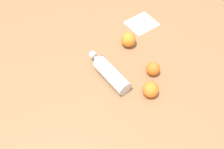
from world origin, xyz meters
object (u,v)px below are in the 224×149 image
object	(u,v)px
orange_1	(153,69)
orange_0	(128,40)
water_bottle	(109,71)
folded_napkin	(142,23)
orange_2	(151,90)

from	to	relation	value
orange_1	orange_0	bearing A→B (deg)	57.36
water_bottle	folded_napkin	xyz separation A→B (m)	(0.44, 0.00, -0.03)
water_bottle	orange_0	bearing A→B (deg)	-64.00
orange_0	water_bottle	bearing A→B (deg)	-178.94
orange_2	folded_napkin	size ratio (longest dim) A/B	0.45
water_bottle	orange_1	xyz separation A→B (m)	(0.12, -0.19, -0.00)
orange_1	orange_2	world-z (taller)	orange_2
orange_0	folded_napkin	bearing A→B (deg)	-0.29
water_bottle	orange_1	world-z (taller)	water_bottle
water_bottle	orange_2	world-z (taller)	orange_2
folded_napkin	water_bottle	bearing A→B (deg)	-179.55
water_bottle	orange_1	distance (m)	0.22
orange_0	folded_napkin	distance (m)	0.20
orange_1	folded_napkin	world-z (taller)	orange_1
orange_1	water_bottle	bearing A→B (deg)	121.84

